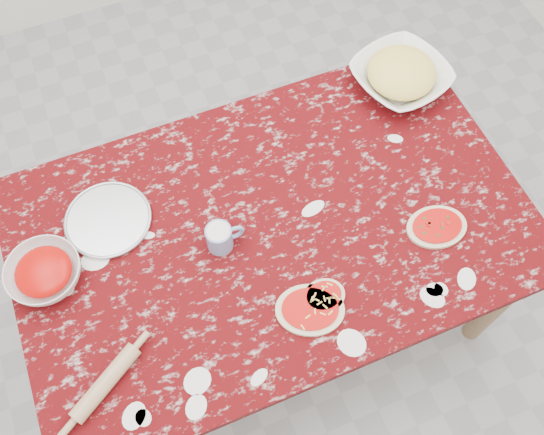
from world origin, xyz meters
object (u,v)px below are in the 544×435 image
(cheese_bowl, at_px, (400,77))
(flour_mug, at_px, (220,237))
(worktable, at_px, (272,237))
(sauce_bowl, at_px, (45,273))
(pizza_tray, at_px, (108,220))
(rolling_pin, at_px, (106,383))

(cheese_bowl, distance_m, flour_mug, 0.87)
(worktable, height_order, cheese_bowl, cheese_bowl)
(sauce_bowl, bearing_deg, flour_mug, -10.11)
(pizza_tray, xyz_separation_m, flour_mug, (0.30, -0.21, 0.04))
(sauce_bowl, distance_m, flour_mug, 0.52)
(sauce_bowl, height_order, cheese_bowl, cheese_bowl)
(pizza_tray, distance_m, cheese_bowl, 1.11)
(pizza_tray, relative_size, rolling_pin, 1.13)
(worktable, distance_m, pizza_tray, 0.52)
(rolling_pin, bearing_deg, sauce_bowl, 102.33)
(pizza_tray, height_order, rolling_pin, rolling_pin)
(rolling_pin, bearing_deg, worktable, 25.11)
(worktable, xyz_separation_m, sauce_bowl, (-0.68, 0.09, 0.12))
(worktable, relative_size, cheese_bowl, 5.00)
(flour_mug, bearing_deg, cheese_bowl, 23.72)
(pizza_tray, relative_size, sauce_bowl, 1.20)
(flour_mug, bearing_deg, pizza_tray, 144.95)
(flour_mug, bearing_deg, worktable, 0.67)
(cheese_bowl, xyz_separation_m, flour_mug, (-0.80, -0.35, 0.01))
(worktable, relative_size, rolling_pin, 6.82)
(flour_mug, xyz_separation_m, rolling_pin, (-0.43, -0.28, -0.02))
(pizza_tray, bearing_deg, sauce_bowl, -151.12)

